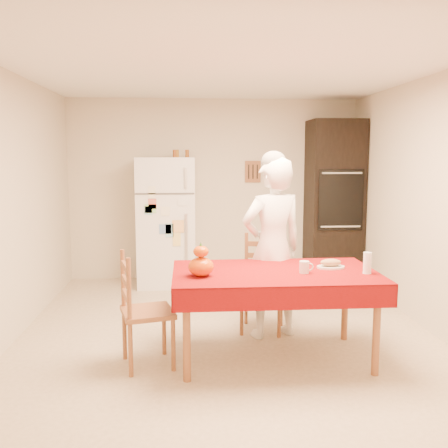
{
  "coord_description": "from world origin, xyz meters",
  "views": [
    {
      "loc": [
        -0.38,
        -4.74,
        1.72
      ],
      "look_at": [
        -0.01,
        0.2,
        1.04
      ],
      "focal_mm": 40.0,
      "sensor_mm": 36.0,
      "label": 1
    }
  ],
  "objects": [
    {
      "name": "seated_woman",
      "position": [
        0.42,
        -0.16,
        0.85
      ],
      "size": [
        0.72,
        0.58,
        1.71
      ],
      "primitive_type": "imported",
      "rotation": [
        0.0,
        0.0,
        3.45
      ],
      "color": "white",
      "rests_on": "floor"
    },
    {
      "name": "bread_plate",
      "position": [
        0.85,
        -0.63,
        0.77
      ],
      "size": [
        0.24,
        0.24,
        0.02
      ],
      "primitive_type": "cylinder",
      "color": "white",
      "rests_on": "dining_table"
    },
    {
      "name": "dining_table",
      "position": [
        0.35,
        -0.7,
        0.69
      ],
      "size": [
        1.7,
        1.0,
        0.76
      ],
      "color": "brown",
      "rests_on": "floor"
    },
    {
      "name": "coffee_mug",
      "position": [
        0.58,
        -0.79,
        0.81
      ],
      "size": [
        0.08,
        0.08,
        0.1
      ],
      "primitive_type": "cylinder",
      "color": "white",
      "rests_on": "dining_table"
    },
    {
      "name": "bread_loaf",
      "position": [
        0.85,
        -0.63,
        0.81
      ],
      "size": [
        0.18,
        0.1,
        0.06
      ],
      "primitive_type": "ellipsoid",
      "color": "#986C4A",
      "rests_on": "bread_plate"
    },
    {
      "name": "spice_jar_left",
      "position": [
        -0.53,
        1.93,
        1.75
      ],
      "size": [
        0.05,
        0.05,
        0.1
      ],
      "primitive_type": "cylinder",
      "color": "brown",
      "rests_on": "refrigerator"
    },
    {
      "name": "oven_cabinet",
      "position": [
        1.63,
        1.93,
        1.1
      ],
      "size": [
        0.7,
        0.62,
        2.2
      ],
      "color": "black",
      "rests_on": "floor"
    },
    {
      "name": "wine_glass",
      "position": [
        1.09,
        -0.84,
        0.85
      ],
      "size": [
        0.07,
        0.07,
        0.18
      ],
      "primitive_type": "cylinder",
      "color": "white",
      "rests_on": "dining_table"
    },
    {
      "name": "pumpkin_upper",
      "position": [
        -0.27,
        -0.83,
        0.96
      ],
      "size": [
        0.12,
        0.12,
        0.09
      ],
      "primitive_type": "ellipsoid",
      "color": "#DB5505",
      "rests_on": "pumpkin_lower"
    },
    {
      "name": "spice_jar_mid",
      "position": [
        -0.5,
        1.93,
        1.75
      ],
      "size": [
        0.05,
        0.05,
        0.1
      ],
      "primitive_type": "cylinder",
      "color": "#905B1A",
      "rests_on": "refrigerator"
    },
    {
      "name": "chair_far",
      "position": [
        0.37,
        0.05,
        0.51
      ],
      "size": [
        0.5,
        0.49,
        0.95
      ],
      "rotation": [
        0.0,
        0.0,
        -0.24
      ],
      "color": "brown",
      "rests_on": "floor"
    },
    {
      "name": "floor",
      "position": [
        0.0,
        0.0,
        0.0
      ],
      "size": [
        4.5,
        4.5,
        0.0
      ],
      "primitive_type": "plane",
      "color": "tan",
      "rests_on": "ground"
    },
    {
      "name": "room_shell",
      "position": [
        0.0,
        0.0,
        1.62
      ],
      "size": [
        4.02,
        4.52,
        2.51
      ],
      "color": "beige",
      "rests_on": "ground"
    },
    {
      "name": "pumpkin_lower",
      "position": [
        -0.27,
        -0.83,
        0.84
      ],
      "size": [
        0.21,
        0.21,
        0.15
      ],
      "primitive_type": "ellipsoid",
      "color": "#EA4E05",
      "rests_on": "dining_table"
    },
    {
      "name": "spice_jar_right",
      "position": [
        -0.37,
        1.93,
        1.75
      ],
      "size": [
        0.05,
        0.05,
        0.1
      ],
      "primitive_type": "cylinder",
      "color": "brown",
      "rests_on": "refrigerator"
    },
    {
      "name": "chair_left",
      "position": [
        -0.77,
        -0.78,
        0.51
      ],
      "size": [
        0.49,
        0.51,
        0.95
      ],
      "rotation": [
        0.0,
        0.0,
        1.82
      ],
      "color": "brown",
      "rests_on": "floor"
    },
    {
      "name": "refrigerator",
      "position": [
        -0.65,
        1.88,
        0.85
      ],
      "size": [
        0.75,
        0.74,
        1.7
      ],
      "color": "white",
      "rests_on": "floor"
    }
  ]
}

